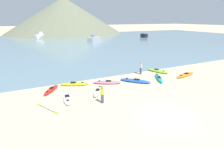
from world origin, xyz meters
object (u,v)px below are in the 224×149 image
Objects in this scene: kayak_on_sand_7 at (75,84)px; person_near_waterline at (141,67)px; kayak_on_sand_1 at (51,90)px; moored_boat_2 at (94,39)px; loose_paddle at (47,109)px; kayak_on_sand_8 at (67,98)px; person_near_foreground at (102,93)px; moored_boat_1 at (144,35)px; moored_boat_3 at (42,36)px; kayak_on_sand_3 at (135,81)px; kayak_on_sand_2 at (159,78)px; kayak_on_sand_5 at (158,71)px; kayak_on_sand_6 at (185,75)px; kayak_on_sand_0 at (98,91)px; kayak_on_sand_4 at (107,82)px.

kayak_on_sand_7 is 8.82m from person_near_waterline.
moored_boat_2 reaches higher than kayak_on_sand_1.
loose_paddle is (-0.78, -3.67, -0.13)m from kayak_on_sand_1.
person_near_foreground is at bearing -37.64° from kayak_on_sand_8.
moored_boat_3 is at bearing 159.84° from moored_boat_1.
person_near_foreground is at bearing -128.94° from moored_boat_1.
kayak_on_sand_7 is at bearing 162.66° from kayak_on_sand_3.
kayak_on_sand_2 is at bearing 18.54° from person_near_foreground.
kayak_on_sand_2 is 1.05× the size of kayak_on_sand_5.
kayak_on_sand_6 is (3.91, -0.45, -0.01)m from kayak_on_sand_2.
moored_boat_1 is (36.22, 44.83, -0.16)m from person_near_foreground.
kayak_on_sand_5 is at bearing 127.42° from kayak_on_sand_6.
kayak_on_sand_2 is 3.18m from kayak_on_sand_3.
person_near_waterline is (10.25, 3.46, 0.84)m from kayak_on_sand_8.
moored_boat_1 is (28.55, 39.38, -0.23)m from person_near_waterline.
moored_boat_3 is (-0.68, 55.96, 0.71)m from kayak_on_sand_0.
moored_boat_1 is 0.63× the size of moored_boat_2.
kayak_on_sand_1 is 53.67m from moored_boat_3.
moored_boat_2 is 22.62m from moored_boat_3.
moored_boat_3 is 2.23× the size of loose_paddle.
person_near_waterline is (2.27, 2.24, 0.80)m from kayak_on_sand_3.
kayak_on_sand_1 reaches higher than kayak_on_sand_6.
kayak_on_sand_8 is at bearing -175.50° from kayak_on_sand_2.
kayak_on_sand_1 is 2.86m from kayak_on_sand_8.
kayak_on_sand_0 is 3.07m from kayak_on_sand_8.
kayak_on_sand_6 is 2.30× the size of person_near_foreground.
kayak_on_sand_0 is 2.65m from kayak_on_sand_4.
kayak_on_sand_6 is at bearing -6.34° from kayak_on_sand_3.
kayak_on_sand_8 is (-15.06, -0.43, 0.00)m from kayak_on_sand_6.
person_near_waterline is (7.19, 3.21, 0.80)m from kayak_on_sand_0.
kayak_on_sand_3 is at bearing 11.15° from kayak_on_sand_0.
kayak_on_sand_3 is 1.08× the size of kayak_on_sand_8.
kayak_on_sand_4 reaches higher than loose_paddle.
kayak_on_sand_0 is 5.08m from loose_paddle.
moored_boat_3 reaches higher than loose_paddle.
kayak_on_sand_2 is (12.22, -1.77, 0.00)m from kayak_on_sand_1.
kayak_on_sand_3 is 0.98× the size of kayak_on_sand_7.
kayak_on_sand_2 is at bearing 4.50° from kayak_on_sand_8.
kayak_on_sand_8 is (-7.99, -1.21, -0.03)m from kayak_on_sand_3.
moored_boat_1 is at bearing 56.80° from kayak_on_sand_5.
kayak_on_sand_2 is 56.02m from moored_boat_3.
moored_boat_1 is at bearing 47.82° from kayak_on_sand_8.
person_near_waterline is 0.30× the size of moored_boat_3.
moored_boat_1 reaches higher than kayak_on_sand_4.
kayak_on_sand_0 is 0.84× the size of kayak_on_sand_7.
person_near_waterline reaches higher than kayak_on_sand_6.
moored_boat_2 is (5.50, 37.76, 0.71)m from kayak_on_sand_2.
kayak_on_sand_3 is at bearing -84.18° from moored_boat_3.
moored_boat_2 reaches higher than kayak_on_sand_8.
kayak_on_sand_3 reaches higher than kayak_on_sand_4.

